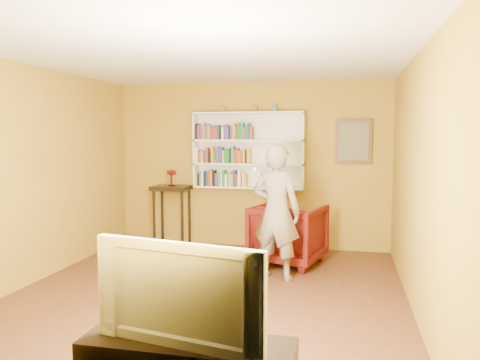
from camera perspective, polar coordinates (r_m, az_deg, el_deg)
name	(u,v)px	position (r m, az deg, el deg)	size (l,w,h in m)	color
room_shell	(206,208)	(5.33, -4.11, -3.45)	(5.30, 5.80, 2.88)	#4A2918
bookshelf	(249,151)	(7.61, 1.13, 3.61)	(1.80, 0.29, 1.23)	white
books_row_lower	(221,179)	(7.64, -2.28, 0.14)	(0.84, 0.19, 0.27)	gold
books_row_middle	(224,156)	(7.60, -1.98, 2.96)	(0.90, 0.19, 0.27)	white
books_row_upper	(224,132)	(7.59, -1.94, 5.83)	(0.95, 0.19, 0.27)	black
ornament_left	(224,109)	(7.65, -2.01, 8.62)	(0.07, 0.07, 0.10)	#9B582C
ornament_centre	(255,109)	(7.54, 1.84, 8.68)	(0.07, 0.07, 0.10)	#A63B37
ornament_right	(274,108)	(7.49, 4.22, 8.72)	(0.08, 0.08, 0.11)	#42646E
framed_painting	(354,141)	(7.50, 13.69, 4.62)	(0.55, 0.05, 0.70)	#553218
console_table	(172,196)	(7.88, -8.32, -1.95)	(0.61, 0.47, 1.00)	black
ruby_lustre	(171,174)	(7.84, -8.36, 0.70)	(0.17, 0.17, 0.27)	maroon
armchair	(288,234)	(6.77, 5.92, -6.57)	(0.92, 0.95, 0.86)	#3F0405
person	(276,212)	(5.99, 4.44, -3.90)	(0.63, 0.42, 1.74)	#7C6C5B
game_remote	(256,169)	(5.74, 1.93, 1.40)	(0.04, 0.15, 0.04)	white
television	(187,290)	(3.12, -6.52, -13.17)	(1.18, 0.15, 0.68)	black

